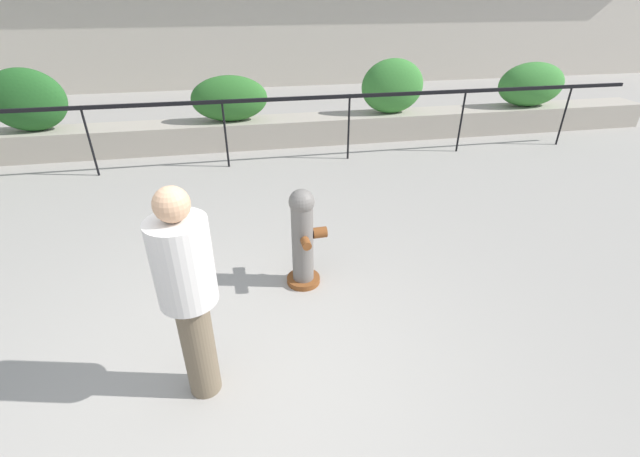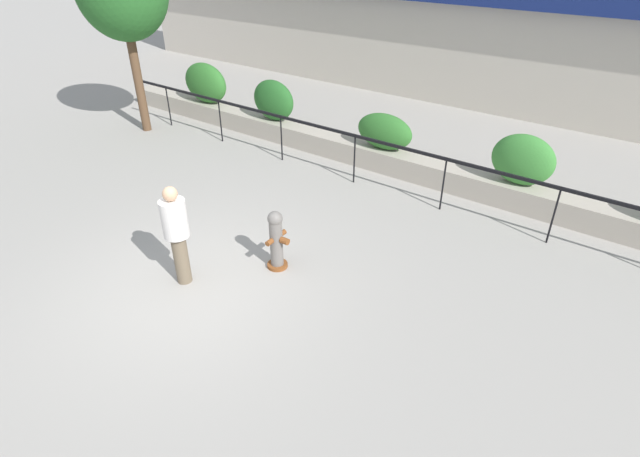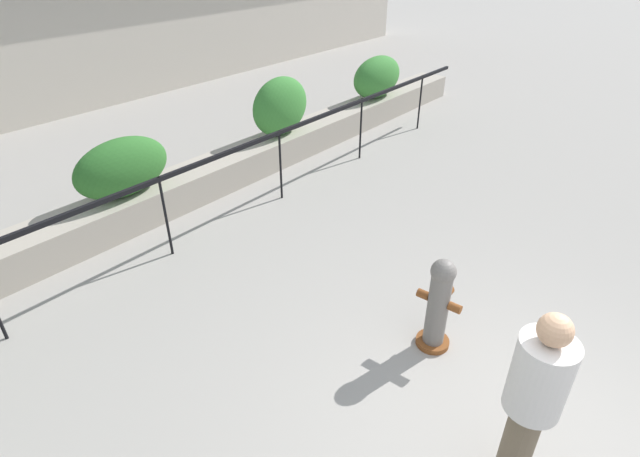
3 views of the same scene
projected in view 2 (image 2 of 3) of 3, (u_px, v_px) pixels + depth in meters
The scene contains 9 objects.
ground_plane at pixel (188, 288), 8.09m from camera, with size 120.00×120.00×0.00m, color #9E9991.
planter_wall_low at pixel (379, 157), 12.08m from camera, with size 18.00×0.70×0.50m, color #ADA393.
fence_railing_segment at pixel (355, 140), 10.93m from camera, with size 15.00×0.05×1.15m.
hedge_bush_0 at pixel (205, 83), 14.71m from camera, with size 1.59×0.67×1.15m, color #2D6B28.
hedge_bush_1 at pixel (273, 100), 13.37m from camera, with size 1.31×0.59×1.08m, color #235B23.
hedge_bush_2 at pixel (384, 131), 11.68m from camera, with size 1.42×0.59×0.84m, color #2D6B28.
hedge_bush_3 at pixel (523, 160), 9.99m from camera, with size 1.26×0.58×1.05m, color #387F33.
fire_hydrant at pixel (276, 239), 8.33m from camera, with size 0.44×0.48×1.08m.
pedestrian at pixel (176, 230), 7.76m from camera, with size 0.50×0.50×1.73m.
Camera 2 is at (5.55, -3.86, 5.03)m, focal length 28.00 mm.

